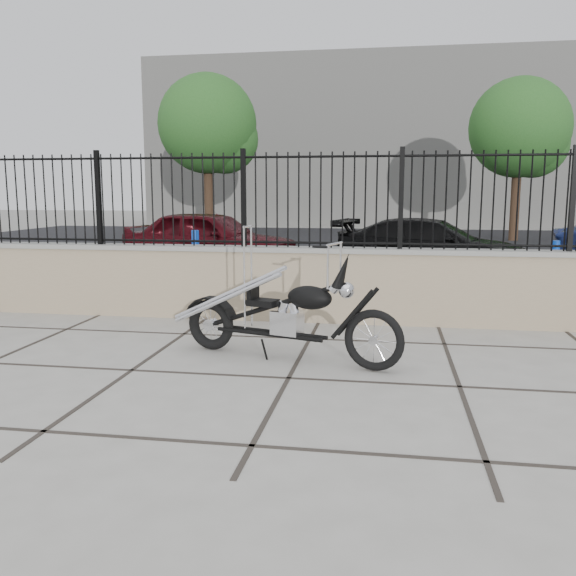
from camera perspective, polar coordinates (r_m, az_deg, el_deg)
The scene contains 12 objects.
ground_plane at distance 5.56m, azimuth 0.05°, elevation -8.46°, with size 90.00×90.00×0.00m, color #99968E.
parking_lot at distance 17.83m, azimuth 6.61°, elevation 3.61°, with size 30.00×30.00×0.00m, color black.
retaining_wall at distance 7.87m, azimuth 3.01°, elevation 0.33°, with size 14.00×0.36×0.96m, color gray.
iron_fence at distance 7.78m, azimuth 3.07°, elevation 8.21°, with size 14.00×0.08×1.20m, color black.
background_building at distance 31.83m, azimuth 8.04°, elevation 13.16°, with size 22.00×6.00×8.00m, color beige.
chopper_motorcycle at distance 6.03m, azimuth -0.47°, elevation -0.44°, with size 2.26×0.40×1.36m, color black, non-canonical shape.
car_red at distance 13.11m, azimuth -7.29°, elevation 4.49°, with size 1.52×3.79×1.29m, color #3F090F.
car_black at distance 12.60m, azimuth 13.31°, elevation 3.77°, with size 1.58×3.89×1.13m, color black.
bollard_a at distance 10.21m, azimuth -8.63°, elevation 2.46°, with size 0.12×0.12×1.04m, color #0C33B9.
bollard_b at distance 10.16m, azimuth 23.66°, elevation 1.47°, with size 0.11×0.11×0.93m, color blue.
tree_left at distance 23.32m, azimuth -7.57°, elevation 15.38°, with size 3.62×3.62×6.10m.
tree_right at distance 22.34m, azimuth 20.86°, elevation 14.22°, with size 3.31×3.31×5.58m.
Camera 1 is at (0.86, -5.23, 1.67)m, focal length 38.00 mm.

